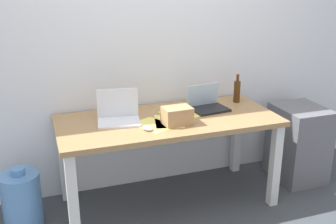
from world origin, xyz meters
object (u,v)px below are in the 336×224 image
object	(u,v)px
desk	(168,130)
cardboard_box	(177,116)
computer_mouse	(148,128)
beer_bottle	(237,91)
filing_cabinet	(298,143)
laptop_left	(118,115)
laptop_right	(208,104)
water_cooler_jug	(22,199)

from	to	relation	value
desk	cardboard_box	xyz separation A→B (m)	(0.02, -0.14, 0.16)
computer_mouse	beer_bottle	bearing A→B (deg)	-0.33
computer_mouse	desk	bearing A→B (deg)	18.10
cardboard_box	filing_cabinet	xyz separation A→B (m)	(1.23, 0.15, -0.46)
computer_mouse	cardboard_box	distance (m)	0.25
laptop_left	laptop_right	bearing A→B (deg)	3.61
laptop_left	cardboard_box	size ratio (longest dim) A/B	1.67
cardboard_box	water_cooler_jug	size ratio (longest dim) A/B	0.45
water_cooler_jug	computer_mouse	bearing A→B (deg)	-16.25
laptop_right	water_cooler_jug	xyz separation A→B (m)	(-1.51, -0.02, -0.57)
desk	cardboard_box	world-z (taller)	cardboard_box
cardboard_box	desk	bearing A→B (deg)	98.25
desk	filing_cabinet	distance (m)	1.29
laptop_right	beer_bottle	world-z (taller)	beer_bottle
beer_bottle	water_cooler_jug	distance (m)	1.94
desk	beer_bottle	distance (m)	0.75
filing_cabinet	cardboard_box	bearing A→B (deg)	-172.93
laptop_left	beer_bottle	bearing A→B (deg)	7.45
laptop_left	cardboard_box	world-z (taller)	laptop_left
water_cooler_jug	desk	bearing A→B (deg)	-3.75
filing_cabinet	water_cooler_jug	bearing A→B (deg)	178.43
laptop_left	cardboard_box	bearing A→B (deg)	-25.86
laptop_right	computer_mouse	bearing A→B (deg)	-154.28
laptop_left	beer_bottle	xyz separation A→B (m)	(1.08, 0.14, 0.05)
laptop_right	computer_mouse	xyz separation A→B (m)	(-0.60, -0.29, -0.02)
beer_bottle	cardboard_box	size ratio (longest dim) A/B	1.19
beer_bottle	desk	bearing A→B (deg)	-164.76
filing_cabinet	desk	bearing A→B (deg)	-179.60
beer_bottle	filing_cabinet	world-z (taller)	beer_bottle
laptop_left	beer_bottle	distance (m)	1.09
beer_bottle	computer_mouse	bearing A→B (deg)	-157.42
water_cooler_jug	filing_cabinet	size ratio (longest dim) A/B	0.67
cardboard_box	water_cooler_jug	bearing A→B (deg)	169.29
laptop_left	filing_cabinet	xyz separation A→B (m)	(1.63, -0.04, -0.45)
laptop_left	water_cooler_jug	xyz separation A→B (m)	(-0.76, 0.02, -0.58)
laptop_right	beer_bottle	distance (m)	0.34
computer_mouse	filing_cabinet	world-z (taller)	computer_mouse
laptop_left	computer_mouse	size ratio (longest dim) A/B	3.49
desk	computer_mouse	distance (m)	0.31
water_cooler_jug	beer_bottle	bearing A→B (deg)	3.62
beer_bottle	cardboard_box	xyz separation A→B (m)	(-0.68, -0.33, -0.03)
laptop_left	computer_mouse	xyz separation A→B (m)	(0.16, -0.24, -0.03)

